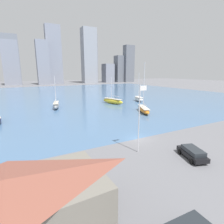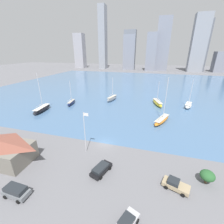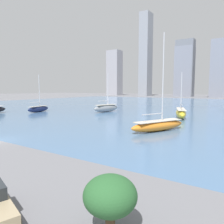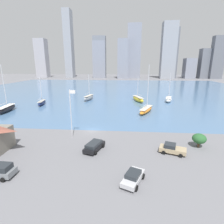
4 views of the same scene
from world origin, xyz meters
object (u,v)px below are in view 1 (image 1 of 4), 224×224
at_px(flag_pole, 139,117).
at_px(sailboat_orange, 144,109).
at_px(sailboat_gray, 56,105).
at_px(parked_wagon_black, 192,153).
at_px(boat_shed, 9,211).
at_px(sailboat_yellow, 113,101).
at_px(sailboat_white, 139,99).

relative_size(flag_pole, sailboat_orange, 0.69).
xyz_separation_m(sailboat_gray, parked_wagon_black, (10.62, -45.84, -0.27)).
height_order(flag_pole, sailboat_orange, sailboat_orange).
relative_size(boat_shed, flag_pole, 1.36).
height_order(flag_pole, sailboat_yellow, flag_pole).
height_order(flag_pole, parked_wagon_black, flag_pole).
bearing_deg(flag_pole, parked_wagon_black, -43.17).
xyz_separation_m(sailboat_yellow, sailboat_gray, (-21.44, 0.94, 0.04)).
xyz_separation_m(sailboat_yellow, parked_wagon_black, (-10.81, -44.91, -0.23)).
distance_m(sailboat_gray, parked_wagon_black, 47.06).
bearing_deg(boat_shed, sailboat_white, 44.66).
relative_size(sailboat_orange, parked_wagon_black, 2.86).
distance_m(boat_shed, sailboat_yellow, 57.97).
bearing_deg(sailboat_orange, parked_wagon_black, -90.36).
bearing_deg(sailboat_white, sailboat_yellow, -162.68).
distance_m(flag_pole, sailboat_gray, 41.09).
bearing_deg(sailboat_white, sailboat_orange, -105.89).
height_order(sailboat_orange, parked_wagon_black, sailboat_orange).
height_order(sailboat_orange, sailboat_gray, sailboat_orange).
height_order(sailboat_yellow, sailboat_orange, sailboat_orange).
relative_size(boat_shed, parked_wagon_black, 2.66).
bearing_deg(parked_wagon_black, flag_pole, 155.36).
bearing_deg(parked_wagon_black, sailboat_gray, 121.58).
height_order(boat_shed, sailboat_yellow, sailboat_yellow).
distance_m(sailboat_yellow, sailboat_orange, 17.77).
xyz_separation_m(boat_shed, sailboat_yellow, (33.43, 47.34, -1.45)).
relative_size(sailboat_gray, parked_wagon_black, 2.07).
xyz_separation_m(sailboat_orange, parked_wagon_black, (-12.31, -27.20, -0.07)).
bearing_deg(sailboat_gray, sailboat_orange, -25.55).
relative_size(sailboat_white, parked_wagon_black, 2.24).
xyz_separation_m(flag_pole, sailboat_yellow, (16.47, 39.60, -4.59)).
bearing_deg(sailboat_gray, sailboat_white, 12.43).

